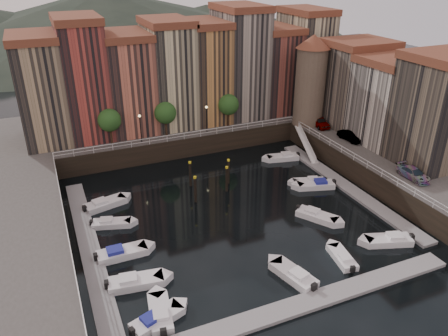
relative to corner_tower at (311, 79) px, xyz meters
name	(u,v)px	position (x,y,z in m)	size (l,w,h in m)	color
ground	(228,209)	(-20.00, -14.50, -10.19)	(200.00, 200.00, 0.00)	black
quay_far	(165,127)	(-20.00, 11.50, -8.69)	(80.00, 20.00, 3.00)	black
quay_right	(423,165)	(8.00, -16.50, -8.69)	(20.00, 36.00, 3.00)	black
dock_left	(89,245)	(-36.20, -15.50, -10.02)	(2.00, 28.00, 0.35)	gray
dock_right	(346,186)	(-3.80, -15.50, -10.02)	(2.00, 28.00, 0.35)	gray
dock_near	(308,302)	(-20.00, -31.50, -10.02)	(30.00, 2.00, 0.35)	gray
mountains	(95,23)	(-18.28, 95.50, -2.28)	(145.00, 100.00, 18.00)	#2D382D
far_terrace	(187,72)	(-16.69, 9.00, 0.76)	(48.70, 10.30, 17.50)	#9C8463
right_terrace	(394,97)	(6.50, -10.70, -0.64)	(9.30, 24.30, 14.00)	#6C6052
corner_tower	(311,79)	(0.00, 0.00, 0.00)	(5.20, 5.20, 13.80)	#6B5B4C
promenade_trees	(170,112)	(-21.33, 3.70, -3.61)	(21.20, 3.20, 5.20)	black
street_lamps	(174,119)	(-21.00, 2.70, -4.30)	(10.36, 0.36, 4.18)	black
railings	(213,164)	(-20.00, -9.62, -6.41)	(36.08, 34.04, 0.52)	white
gangway	(306,143)	(-2.90, -4.50, -8.28)	(2.78, 8.32, 3.73)	white
mooring_pilings	(210,179)	(-20.20, -9.28, -8.54)	(5.99, 4.54, 3.78)	black
boat_left_0	(156,319)	(-32.59, -28.45, -9.83)	(4.86, 3.08, 1.09)	silver
boat_left_1	(135,282)	(-33.17, -23.29, -9.79)	(5.36, 2.59, 1.20)	silver
boat_left_2	(121,253)	(-33.46, -18.50, -9.79)	(5.20, 1.90, 1.20)	silver
boat_left_3	(111,223)	(-33.41, -12.55, -9.85)	(4.55, 2.75, 1.02)	silver
boat_left_4	(104,204)	(-33.35, -8.12, -9.79)	(5.30, 3.05, 1.19)	silver
boat_right_0	(389,240)	(-7.34, -27.32, -9.80)	(5.18, 3.28, 1.16)	silver
boat_right_2	(316,185)	(-7.35, -14.02, -9.81)	(5.13, 3.09, 1.15)	silver
boat_right_3	(310,182)	(-7.61, -12.87, -9.85)	(4.50, 2.78, 1.01)	silver
boat_right_4	(283,157)	(-6.89, -4.79, -9.82)	(5.01, 2.69, 1.12)	silver
boat_near_0	(160,314)	(-32.10, -27.98, -9.82)	(2.46, 4.94, 1.11)	silver
boat_near_2	(294,275)	(-19.38, -28.19, -9.80)	(3.02, 5.25, 1.18)	silver
boat_near_3	(342,258)	(-13.61, -27.76, -9.86)	(2.20, 4.37, 0.98)	silver
car_a	(319,122)	(0.98, -1.98, -6.40)	(1.87, 4.64, 1.58)	gray
car_b	(350,137)	(1.65, -8.62, -6.53)	(1.42, 4.06, 1.34)	gray
car_c	(413,174)	(1.03, -21.34, -6.54)	(1.84, 4.53, 1.31)	gray
boat_extra_637	(316,216)	(-11.62, -20.29, -9.81)	(4.01, 4.90, 1.14)	silver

